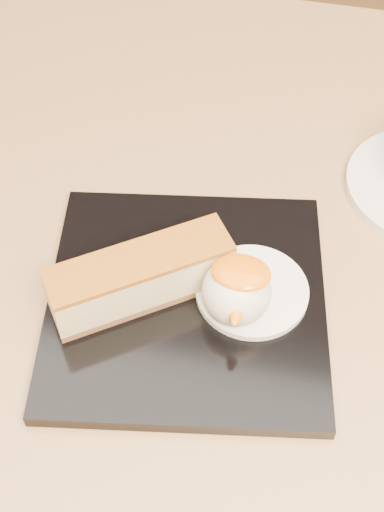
% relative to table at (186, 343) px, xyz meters
% --- Properties ---
extents(table, '(0.80, 0.80, 0.72)m').
position_rel_table_xyz_m(table, '(0.00, 0.00, 0.00)').
color(table, black).
rests_on(table, ground).
extents(dessert_plate, '(0.25, 0.25, 0.01)m').
position_rel_table_xyz_m(dessert_plate, '(0.01, -0.06, 0.16)').
color(dessert_plate, black).
rests_on(dessert_plate, table).
extents(cheesecake, '(0.14, 0.11, 0.05)m').
position_rel_table_xyz_m(cheesecake, '(-0.02, -0.06, 0.19)').
color(cheesecake, brown).
rests_on(cheesecake, dessert_plate).
extents(cream_smear, '(0.09, 0.09, 0.01)m').
position_rel_table_xyz_m(cream_smear, '(0.06, -0.04, 0.17)').
color(cream_smear, white).
rests_on(cream_smear, dessert_plate).
extents(ice_cream_scoop, '(0.05, 0.05, 0.05)m').
position_rel_table_xyz_m(ice_cream_scoop, '(0.05, -0.06, 0.19)').
color(ice_cream_scoop, white).
rests_on(ice_cream_scoop, cream_smear).
extents(mango_sauce, '(0.04, 0.03, 0.01)m').
position_rel_table_xyz_m(mango_sauce, '(0.06, -0.06, 0.22)').
color(mango_sauce, orange).
rests_on(mango_sauce, ice_cream_scoop).
extents(mint_sprig, '(0.04, 0.03, 0.00)m').
position_rel_table_xyz_m(mint_sprig, '(0.04, -0.02, 0.17)').
color(mint_sprig, '#2E8E33').
rests_on(mint_sprig, cream_smear).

